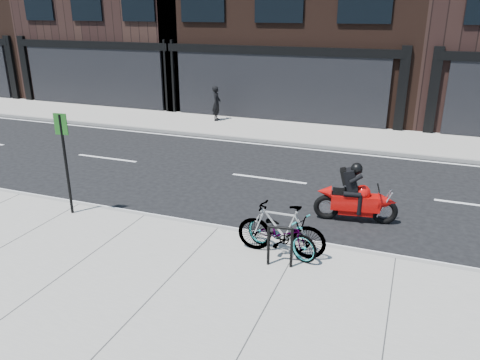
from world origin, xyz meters
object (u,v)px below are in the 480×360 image
at_px(sign_post, 65,155).
at_px(bicycle_front, 281,233).
at_px(bike_rack, 280,243).
at_px(pedestrian, 217,103).
at_px(bicycle_rear, 281,229).
at_px(motorcycle, 360,198).

bearing_deg(sign_post, bicycle_front, -7.80).
bearing_deg(bike_rack, sign_post, 173.50).
bearing_deg(bicycle_front, pedestrian, 50.27).
height_order(bike_rack, bicycle_front, bicycle_front).
bearing_deg(bicycle_front, bicycle_rear, -149.99).
bearing_deg(motorcycle, pedestrian, 122.41).
xyz_separation_m(bicycle_front, sign_post, (-5.50, 0.11, 1.05)).
distance_m(bicycle_front, sign_post, 5.60).
relative_size(bike_rack, pedestrian, 0.55).
relative_size(bike_rack, motorcycle, 0.43).
xyz_separation_m(bike_rack, bicycle_front, (-0.13, 0.53, -0.05)).
distance_m(bicycle_rear, pedestrian, 12.71).
relative_size(bicycle_front, motorcycle, 0.87).
xyz_separation_m(bike_rack, bicycle_rear, (-0.12, 0.47, 0.06)).
xyz_separation_m(bicycle_rear, sign_post, (-5.50, 0.17, 0.95)).
bearing_deg(bicycle_front, bike_rack, -146.10).
height_order(bicycle_rear, pedestrian, pedestrian).
xyz_separation_m(bicycle_front, pedestrian, (-6.25, 11.01, 0.32)).
height_order(motorcycle, pedestrian, pedestrian).
bearing_deg(bicycle_rear, motorcycle, 152.07).
xyz_separation_m(bicycle_rear, motorcycle, (1.28, 2.50, -0.08)).
height_order(bicycle_front, bicycle_rear, bicycle_rear).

